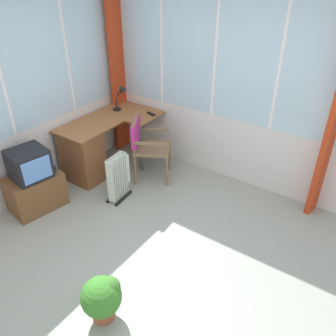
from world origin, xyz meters
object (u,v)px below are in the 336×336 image
(tv_remote, at_px, (151,114))
(potted_plant, at_px, (102,297))
(desk_lamp, at_px, (122,94))
(tv_on_stand, at_px, (34,183))
(desk, at_px, (86,151))
(wooden_armchair, at_px, (144,141))
(space_heater, at_px, (119,177))

(tv_remote, distance_m, potted_plant, 2.83)
(desk_lamp, distance_m, potted_plant, 3.07)
(desk_lamp, height_order, tv_on_stand, desk_lamp)
(desk, height_order, potted_plant, desk)
(desk, height_order, desk_lamp, desk_lamp)
(desk_lamp, xyz_separation_m, tv_on_stand, (-1.70, 0.01, -0.63))
(wooden_armchair, bearing_deg, tv_on_stand, 153.03)
(desk_lamp, bearing_deg, space_heater, -143.11)
(wooden_armchair, height_order, space_heater, wooden_armchair)
(desk_lamp, xyz_separation_m, potted_plant, (-2.38, -1.79, -0.74))
(desk_lamp, relative_size, potted_plant, 0.82)
(desk, xyz_separation_m, potted_plant, (-1.55, -1.78, -0.16))
(desk, xyz_separation_m, desk_lamp, (0.83, 0.01, 0.58))
(tv_on_stand, xyz_separation_m, space_heater, (0.75, -0.72, -0.04))
(space_heater, bearing_deg, desk, 80.43)
(tv_remote, distance_m, space_heater, 1.14)
(tv_remote, height_order, potted_plant, tv_remote)
(space_heater, bearing_deg, wooden_armchair, 4.02)
(space_heater, relative_size, potted_plant, 1.43)
(space_heater, bearing_deg, tv_remote, 12.97)
(desk_lamp, xyz_separation_m, space_heater, (-0.95, -0.71, -0.68))
(desk, bearing_deg, space_heater, -99.57)
(desk, distance_m, tv_on_stand, 0.87)
(potted_plant, bearing_deg, wooden_armchair, 28.92)
(space_heater, bearing_deg, tv_on_stand, 136.08)
(space_heater, distance_m, potted_plant, 1.80)
(potted_plant, bearing_deg, desk, 48.87)
(potted_plant, bearing_deg, tv_on_stand, 69.15)
(tv_remote, xyz_separation_m, tv_on_stand, (-1.77, 0.49, -0.41))
(wooden_armchair, relative_size, potted_plant, 2.00)
(tv_on_stand, distance_m, potted_plant, 1.93)
(desk, distance_m, desk_lamp, 1.01)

